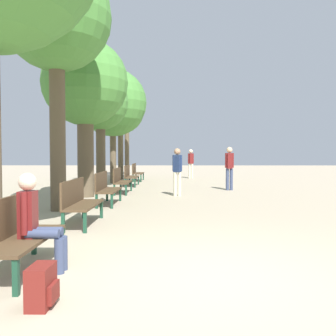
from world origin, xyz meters
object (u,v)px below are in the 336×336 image
at_px(bench_row_0, 18,230).
at_px(bench_row_1, 79,200).
at_px(pedestrian_mid, 229,165).
at_px(tree_row_2, 85,85).
at_px(bench_row_5, 136,171).
at_px(bench_row_2, 106,187).
at_px(tree_row_1, 56,19).
at_px(person_seated, 37,219).
at_px(pedestrian_near, 191,162).
at_px(bench_row_3, 120,179).
at_px(backpack, 42,286).
at_px(tree_row_4, 113,103).
at_px(tree_row_5, 120,110).
at_px(bench_row_4, 130,174).
at_px(tree_row_6, 127,105).
at_px(pedestrian_far, 177,169).
at_px(tree_row_3, 100,104).

distance_m(bench_row_0, bench_row_1, 2.98).
bearing_deg(pedestrian_mid, tree_row_2, -156.06).
height_order(bench_row_1, bench_row_5, same).
bearing_deg(bench_row_2, bench_row_5, 90.00).
relative_size(bench_row_2, tree_row_1, 0.27).
bearing_deg(person_seated, pedestrian_near, 80.98).
distance_m(bench_row_3, backpack, 10.02).
relative_size(tree_row_1, tree_row_4, 1.13).
bearing_deg(tree_row_5, backpack, -84.53).
xyz_separation_m(bench_row_2, bench_row_4, (0.00, 5.97, 0.00)).
distance_m(tree_row_2, pedestrian_mid, 6.20).
distance_m(bench_row_1, bench_row_5, 11.94).
height_order(bench_row_1, bench_row_4, same).
bearing_deg(tree_row_5, bench_row_1, -85.71).
bearing_deg(bench_row_3, pedestrian_near, 69.95).
height_order(bench_row_5, tree_row_5, tree_row_5).
bearing_deg(bench_row_4, backpack, -87.10).
height_order(bench_row_5, tree_row_6, tree_row_6).
relative_size(bench_row_1, bench_row_5, 1.00).
relative_size(bench_row_5, tree_row_4, 0.30).
distance_m(tree_row_1, backpack, 7.63).
xyz_separation_m(tree_row_1, pedestrian_far, (3.04, 3.24, -3.84)).
xyz_separation_m(tree_row_1, pedestrian_mid, (5.09, 5.25, -3.80)).
height_order(bench_row_0, bench_row_3, same).
bearing_deg(tree_row_1, tree_row_5, 90.00).
bearing_deg(backpack, tree_row_3, 98.17).
relative_size(bench_row_1, backpack, 4.20).
bearing_deg(tree_row_2, bench_row_2, -62.09).
relative_size(tree_row_6, backpack, 14.41).
distance_m(backpack, pedestrian_near, 18.20).
bearing_deg(pedestrian_far, tree_row_4, 119.16).
bearing_deg(tree_row_4, bench_row_1, -84.64).
height_order(tree_row_6, person_seated, tree_row_6).
bearing_deg(bench_row_4, pedestrian_mid, -24.12).
bearing_deg(bench_row_1, tree_row_2, 101.53).
xyz_separation_m(person_seated, pedestrian_far, (1.81, 8.08, 0.28)).
xyz_separation_m(tree_row_1, tree_row_6, (0.00, 14.17, -0.30)).
relative_size(backpack, pedestrian_near, 0.24).
bearing_deg(pedestrian_near, bench_row_4, -120.11).
bearing_deg(bench_row_5, pedestrian_mid, -49.59).
xyz_separation_m(tree_row_1, backpack, (1.65, -5.89, -4.57)).
height_order(tree_row_2, tree_row_5, tree_row_2).
xyz_separation_m(bench_row_5, pedestrian_mid, (4.10, -4.82, 0.46)).
bearing_deg(tree_row_5, tree_row_4, -90.00).
relative_size(bench_row_2, person_seated, 1.37).
distance_m(bench_row_2, bench_row_5, 8.95).
xyz_separation_m(bench_row_2, tree_row_6, (-0.99, 13.05, 3.96)).
relative_size(bench_row_3, tree_row_2, 0.32).
bearing_deg(tree_row_3, pedestrian_far, -37.79).
bearing_deg(pedestrian_far, tree_row_6, 105.53).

